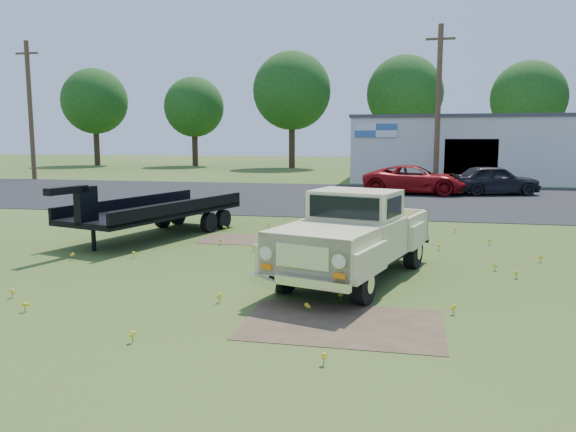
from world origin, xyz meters
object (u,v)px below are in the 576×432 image
Objects in this scene: vintage_pickup_truck at (355,235)px; dark_sedan at (494,180)px; flatbed_trailer at (156,207)px; red_pickup at (415,180)px.

vintage_pickup_truck is 1.16× the size of dark_sedan.
vintage_pickup_truck is 18.67m from dark_sedan.
dark_sedan is (11.10, 14.25, -0.11)m from flatbed_trailer.
dark_sedan is at bearing 90.30° from vintage_pickup_truck.
flatbed_trailer is at bearing 164.50° from vintage_pickup_truck.
red_pickup is 1.19× the size of dark_sedan.
flatbed_trailer is at bearing 156.99° from red_pickup.
dark_sedan reaches higher than red_pickup.
dark_sedan is (5.15, 17.94, -0.17)m from vintage_pickup_truck.
vintage_pickup_truck is 0.97× the size of red_pickup.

